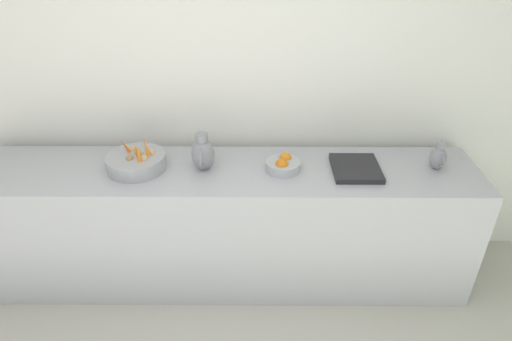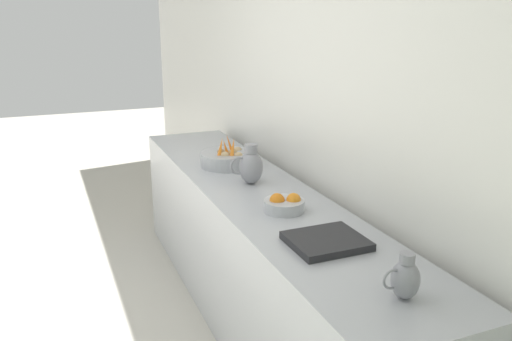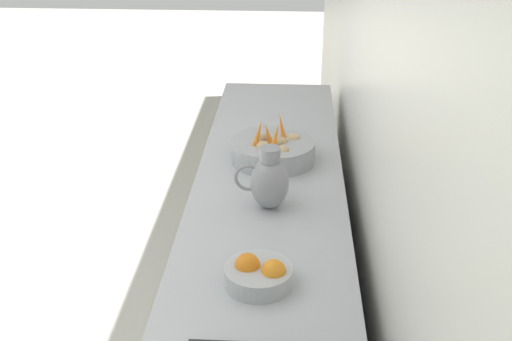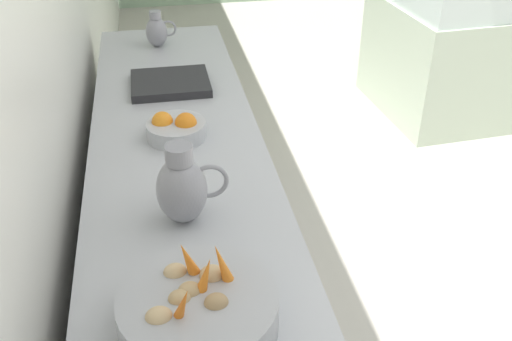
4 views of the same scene
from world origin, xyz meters
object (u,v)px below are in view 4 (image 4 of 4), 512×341
orange_bowl (176,128)px  metal_pitcher_tall (183,187)px  vegetable_colander (198,310)px  metal_pitcher_short (157,31)px

orange_bowl → metal_pitcher_tall: (-0.01, -0.51, 0.08)m
vegetable_colander → orange_bowl: size_ratio=1.71×
metal_pitcher_short → vegetable_colander: bearing=-89.6°
metal_pitcher_short → metal_pitcher_tall: bearing=-89.4°
metal_pitcher_short → orange_bowl: bearing=-88.6°
vegetable_colander → metal_pitcher_short: bearing=90.4°
vegetable_colander → orange_bowl: vegetable_colander is taller
metal_pitcher_tall → metal_pitcher_short: (-0.01, 1.51, -0.03)m
vegetable_colander → metal_pitcher_tall: 0.44m
vegetable_colander → metal_pitcher_short: size_ratio=2.05×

